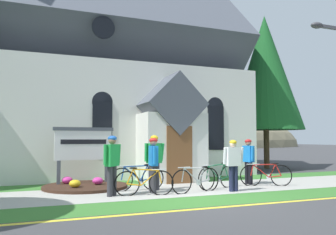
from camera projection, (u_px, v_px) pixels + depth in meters
The scene contains 20 objects.
ground at pixel (157, 182), 12.88m from camera, with size 140.00×140.00×0.00m, color #3D3D3F.
sidewalk_slab at pixel (119, 193), 10.29m from camera, with size 32.00×2.75×0.01m, color #A8A59E.
grass_verge at pixel (138, 206), 8.33m from camera, with size 32.00×1.45×0.01m, color #38722D.
church_lawn at pixel (105, 184), 12.29m from camera, with size 24.00×1.55×0.01m, color #38722D.
curb_paint_stripe at pixel (150, 213), 7.51m from camera, with size 28.00×0.16×0.01m, color yellow.
church_building at pixel (78, 79), 17.49m from camera, with size 14.60×11.75×13.35m.
church_sign at pixel (84, 146), 11.98m from camera, with size 2.10×0.28×2.03m.
flower_bed at pixel (85, 186), 11.34m from camera, with size 2.76×2.76×0.34m.
bicycle_silver at pixel (196, 180), 10.41m from camera, with size 1.78×0.43×0.81m.
bicycle_black at pixel (266, 175), 11.83m from camera, with size 1.67×0.72×0.82m.
bicycle_orange at pixel (144, 182), 9.84m from camera, with size 1.70×0.37×0.84m.
bicycle_red at pixel (138, 178), 10.81m from camera, with size 1.80×0.15×0.84m.
bicycle_white at pixel (218, 177), 11.22m from camera, with size 1.68×0.56×0.86m.
cyclist_in_red_jersey at pixel (248, 158), 12.28m from camera, with size 0.27×0.72×1.61m.
cyclist_in_white_jersey at pixel (112, 160), 9.77m from camera, with size 0.56×0.51×1.72m.
cyclist_in_orange_jersey at pixel (233, 162), 10.62m from camera, with size 0.63×0.27×1.60m.
cyclist_in_blue_jersey at pixel (154, 158), 10.82m from camera, with size 0.67×0.35×1.74m.
cyclist_in_yellow_jersey at pixel (153, 161), 10.36m from camera, with size 0.28×0.69×1.66m.
roadside_conifer at pixel (265, 72), 19.15m from camera, with size 4.07×4.07×8.58m.
distant_hill at pixel (108, 147), 64.96m from camera, with size 84.63×36.96×20.46m, color #847A5B.
Camera 1 is at (-4.31, -8.28, 1.63)m, focal length 36.66 mm.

